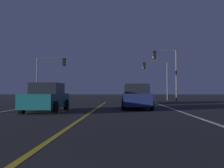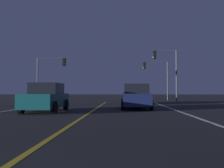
# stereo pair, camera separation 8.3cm
# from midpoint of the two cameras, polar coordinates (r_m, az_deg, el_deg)

# --- Properties ---
(lane_edge_right) EXTENTS (0.16, 33.26, 0.01)m
(lane_edge_right) POSITION_cam_midpoint_polar(r_m,az_deg,el_deg) (11.49, 20.03, -7.57)
(lane_edge_right) COLOR silver
(lane_edge_right) RESTS_ON ground
(lane_center_divider) EXTENTS (0.16, 33.26, 0.01)m
(lane_center_divider) POSITION_cam_midpoint_polar(r_m,az_deg,el_deg) (11.10, -7.01, -7.87)
(lane_center_divider) COLOR gold
(lane_center_divider) RESTS_ON ground
(car_ahead_far) EXTENTS (2.02, 4.30, 1.70)m
(car_ahead_far) POSITION_cam_midpoint_polar(r_m,az_deg,el_deg) (24.03, 4.78, -2.60)
(car_ahead_far) COLOR black
(car_ahead_far) RESTS_ON ground
(car_oncoming) EXTENTS (2.02, 4.30, 1.70)m
(car_oncoming) POSITION_cam_midpoint_polar(r_m,az_deg,el_deg) (15.18, -14.77, -3.07)
(car_oncoming) COLOR black
(car_oncoming) RESTS_ON ground
(car_lead_same_lane) EXTENTS (2.02, 4.30, 1.70)m
(car_lead_same_lane) POSITION_cam_midpoint_polar(r_m,az_deg,el_deg) (17.21, 5.65, -2.95)
(car_lead_same_lane) COLOR black
(car_lead_same_lane) RESTS_ON ground
(traffic_light_near_right) EXTENTS (2.72, 0.36, 5.83)m
(traffic_light_near_right) POSITION_cam_midpoint_polar(r_m,az_deg,el_deg) (28.61, 12.25, 4.52)
(traffic_light_near_right) COLOR #4C4C51
(traffic_light_near_right) RESTS_ON ground
(traffic_light_near_left) EXTENTS (3.40, 0.36, 5.05)m
(traffic_light_near_left) POSITION_cam_midpoint_polar(r_m,az_deg,el_deg) (29.27, -13.59, 3.42)
(traffic_light_near_left) COLOR #4C4C51
(traffic_light_near_left) RESTS_ON ground
(traffic_light_far_right) EXTENTS (3.38, 0.36, 5.18)m
(traffic_light_far_right) POSITION_cam_midpoint_polar(r_m,az_deg,el_deg) (33.92, 9.98, 2.84)
(traffic_light_far_right) COLOR #4C4C51
(traffic_light_far_right) RESTS_ON ground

